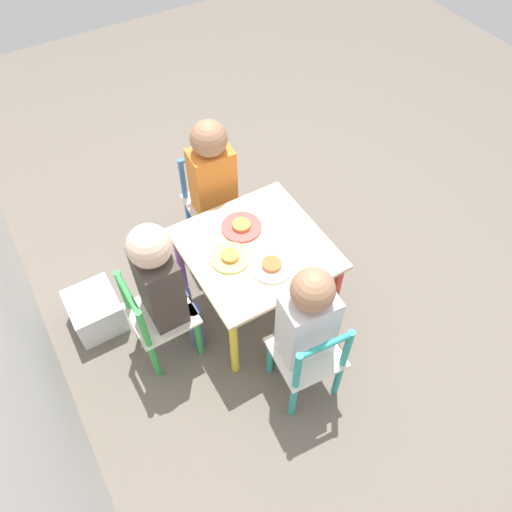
# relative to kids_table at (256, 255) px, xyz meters

# --- Properties ---
(ground_plane) EXTENTS (6.00, 6.00, 0.00)m
(ground_plane) POSITION_rel_kids_table_xyz_m (0.00, 0.00, -0.37)
(ground_plane) COLOR #6B6056
(kids_table) EXTENTS (0.59, 0.59, 0.43)m
(kids_table) POSITION_rel_kids_table_xyz_m (0.00, 0.00, 0.00)
(kids_table) COLOR beige
(kids_table) RESTS_ON ground_plane
(chair_blue) EXTENTS (0.27, 0.27, 0.52)m
(chair_blue) POSITION_rel_kids_table_xyz_m (0.49, -0.03, -0.11)
(chair_blue) COLOR silver
(chair_blue) RESTS_ON ground_plane
(chair_teal) EXTENTS (0.28, 0.28, 0.52)m
(chair_teal) POSITION_rel_kids_table_xyz_m (-0.49, 0.04, -0.11)
(chair_teal) COLOR silver
(chair_teal) RESTS_ON ground_plane
(chair_green) EXTENTS (0.26, 0.26, 0.52)m
(chair_green) POSITION_rel_kids_table_xyz_m (-0.00, 0.49, -0.11)
(chair_green) COLOR silver
(chair_green) RESTS_ON ground_plane
(child_right) EXTENTS (0.22, 0.21, 0.78)m
(child_right) POSITION_rel_kids_table_xyz_m (0.43, -0.02, 0.10)
(child_right) COLOR #4C608E
(child_right) RESTS_ON ground_plane
(child_left) EXTENTS (0.22, 0.21, 0.77)m
(child_left) POSITION_rel_kids_table_xyz_m (-0.43, 0.04, 0.09)
(child_left) COLOR #7A6B5B
(child_left) RESTS_ON ground_plane
(child_back) EXTENTS (0.20, 0.22, 0.79)m
(child_back) POSITION_rel_kids_table_xyz_m (-0.00, 0.43, 0.11)
(child_back) COLOR #4C608E
(child_back) RESTS_ON ground_plane
(plate_right) EXTENTS (0.18, 0.18, 0.03)m
(plate_right) POSITION_rel_kids_table_xyz_m (0.13, 0.00, 0.07)
(plate_right) COLOR #E54C47
(plate_right) RESTS_ON kids_table
(plate_left) EXTENTS (0.18, 0.18, 0.03)m
(plate_left) POSITION_rel_kids_table_xyz_m (-0.13, 0.00, 0.07)
(plate_left) COLOR white
(plate_left) RESTS_ON kids_table
(plate_back) EXTENTS (0.17, 0.17, 0.03)m
(plate_back) POSITION_rel_kids_table_xyz_m (0.00, 0.13, 0.07)
(plate_back) COLOR #EADB66
(plate_back) RESTS_ON kids_table
(storage_bin) EXTENTS (0.24, 0.22, 0.19)m
(storage_bin) POSITION_rel_kids_table_xyz_m (0.29, 0.70, -0.28)
(storage_bin) COLOR silver
(storage_bin) RESTS_ON ground_plane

